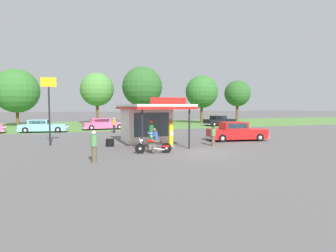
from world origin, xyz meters
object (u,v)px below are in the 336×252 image
at_px(bystander_leaning_by_kiosk, 213,135).
at_px(bystander_admiring_sedan, 94,146).
at_px(parked_car_back_row_right, 219,121).
at_px(parked_car_back_row_centre_right, 144,122).
at_px(bystander_standing_back_lot, 114,125).
at_px(spare_tire_stack, 110,143).
at_px(motorcycle_with_rider, 154,143).
at_px(gas_pump_offside, 171,134).
at_px(parked_car_second_row_spare, 103,124).
at_px(featured_classic_sedan, 236,132).
at_px(roadside_pole_sign, 49,99).
at_px(parked_car_back_row_left, 43,126).
at_px(gas_pump_nearside, 151,135).

distance_m(bystander_leaning_by_kiosk, bystander_admiring_sedan, 9.64).
bearing_deg(bystander_leaning_by_kiosk, parked_car_back_row_right, 58.11).
height_order(parked_car_back_row_centre_right, bystander_standing_back_lot, bystander_standing_back_lot).
bearing_deg(spare_tire_stack, parked_car_back_row_centre_right, 66.47).
distance_m(motorcycle_with_rider, parked_car_back_row_centre_right, 23.09).
xyz_separation_m(gas_pump_offside, parked_car_back_row_right, (15.47, 19.29, -0.23)).
bearing_deg(parked_car_second_row_spare, featured_classic_sedan, -61.46).
height_order(parked_car_second_row_spare, roadside_pole_sign, roadside_pole_sign).
bearing_deg(bystander_standing_back_lot, roadside_pole_sign, -125.60).
bearing_deg(motorcycle_with_rider, roadside_pole_sign, 134.67).
bearing_deg(parked_car_back_row_centre_right, roadside_pole_sign, -126.71).
bearing_deg(parked_car_back_row_left, parked_car_back_row_centre_right, 15.67).
bearing_deg(parked_car_back_row_left, gas_pump_nearside, -65.14).
relative_size(gas_pump_nearside, featured_classic_sedan, 0.37).
xyz_separation_m(gas_pump_nearside, spare_tire_stack, (-2.53, 2.05, -0.64)).
relative_size(gas_pump_nearside, parked_car_back_row_right, 0.39).
bearing_deg(parked_car_back_row_centre_right, featured_classic_sedan, -81.12).
height_order(parked_car_back_row_right, bystander_admiring_sedan, bystander_admiring_sedan).
bearing_deg(featured_classic_sedan, parked_car_back_row_centre_right, 98.88).
distance_m(parked_car_back_row_right, parked_car_back_row_centre_right, 11.60).
bearing_deg(spare_tire_stack, bystander_admiring_sedan, -107.04).
xyz_separation_m(parked_car_back_row_left, roadside_pole_sign, (1.02, -12.46, 2.78)).
distance_m(parked_car_back_row_right, roadside_pole_sign, 28.19).
relative_size(parked_car_back_row_right, spare_tire_stack, 8.50).
bearing_deg(motorcycle_with_rider, parked_car_back_row_left, 110.99).
bearing_deg(parked_car_back_row_centre_right, gas_pump_nearside, -104.89).
height_order(parked_car_back_row_centre_right, bystander_admiring_sedan, bystander_admiring_sedan).
distance_m(parked_car_back_row_left, spare_tire_stack, 15.39).
relative_size(motorcycle_with_rider, spare_tire_stack, 3.75).
bearing_deg(parked_car_second_row_spare, parked_car_back_row_left, -166.54).
height_order(motorcycle_with_rider, parked_car_second_row_spare, motorcycle_with_rider).
relative_size(gas_pump_nearside, parked_car_back_row_centre_right, 0.38).
relative_size(featured_classic_sedan, spare_tire_stack, 8.84).
bearing_deg(spare_tire_stack, parked_car_second_row_spare, 83.37).
height_order(motorcycle_with_rider, spare_tire_stack, motorcycle_with_rider).
bearing_deg(bystander_standing_back_lot, motorcycle_with_rider, -91.15).
height_order(gas_pump_offside, motorcycle_with_rider, gas_pump_offside).
xyz_separation_m(gas_pump_nearside, bystander_standing_back_lot, (-0.20, 13.10, -0.01)).
distance_m(parked_car_back_row_left, roadside_pole_sign, 12.81).
xyz_separation_m(bystander_admiring_sedan, spare_tire_stack, (1.82, 5.92, -0.62)).
relative_size(motorcycle_with_rider, parked_car_back_row_left, 0.42).
bearing_deg(motorcycle_with_rider, bystander_leaning_by_kiosk, 18.07).
relative_size(parked_car_second_row_spare, parked_car_back_row_left, 1.02).
relative_size(gas_pump_offside, bystander_standing_back_lot, 1.20).
bearing_deg(spare_tire_stack, bystander_leaning_by_kiosk, -19.11).
xyz_separation_m(gas_pump_nearside, bystander_leaning_by_kiosk, (4.66, -0.45, -0.12)).
height_order(gas_pump_nearside, bystander_standing_back_lot, gas_pump_nearside).
distance_m(parked_car_second_row_spare, bystander_admiring_sedan, 22.41).
bearing_deg(featured_classic_sedan, parked_car_second_row_spare, 118.54).
relative_size(bystander_leaning_by_kiosk, roadside_pole_sign, 0.29).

